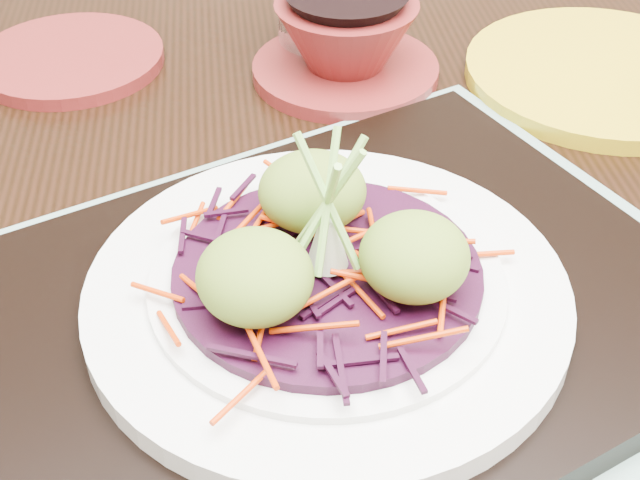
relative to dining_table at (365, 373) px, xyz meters
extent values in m
cube|color=black|center=(0.00, 0.00, 0.08)|extent=(1.32, 0.93, 0.04)
cube|color=gray|center=(-0.04, -0.06, 0.11)|extent=(0.54, 0.48, 0.00)
cube|color=black|center=(-0.04, -0.06, 0.12)|extent=(0.47, 0.41, 0.02)
cylinder|color=silver|center=(-0.04, -0.06, 0.13)|extent=(0.25, 0.25, 0.01)
cylinder|color=silver|center=(-0.04, -0.06, 0.14)|extent=(0.19, 0.19, 0.01)
cylinder|color=black|center=(-0.04, -0.06, 0.15)|extent=(0.16, 0.16, 0.01)
ellipsoid|color=olive|center=(-0.08, -0.08, 0.17)|extent=(0.06, 0.06, 0.04)
ellipsoid|color=olive|center=(0.00, -0.08, 0.17)|extent=(0.06, 0.06, 0.04)
ellipsoid|color=olive|center=(-0.04, -0.02, 0.17)|extent=(0.06, 0.06, 0.04)
cylinder|color=maroon|center=(-0.18, 0.28, 0.11)|extent=(0.19, 0.19, 0.01)
cylinder|color=maroon|center=(0.03, 0.22, 0.11)|extent=(0.18, 0.18, 0.01)
cylinder|color=gold|center=(0.23, 0.17, 0.11)|extent=(0.26, 0.26, 0.01)
camera|label=1|loc=(-0.11, -0.40, 0.45)|focal=50.00mm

